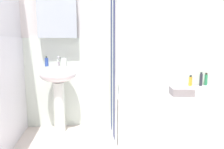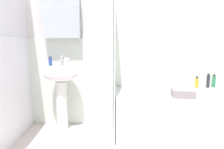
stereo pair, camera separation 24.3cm
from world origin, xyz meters
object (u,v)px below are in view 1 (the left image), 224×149
soap_dispenser (47,62)px  toothbrush_cup (64,62)px  conditioner_bottle (190,81)px  sink (58,85)px  bathtub (170,111)px  body_wash_bottle (201,79)px  towel_folded (181,91)px  lotion_bottle (206,79)px

soap_dispenser → toothbrush_cup: (0.22, -0.02, -0.01)m
soap_dispenser → conditioner_bottle: 1.96m
sink → toothbrush_cup: size_ratio=8.22×
bathtub → conditioner_bottle: size_ratio=9.44×
toothbrush_cup → body_wash_bottle: bearing=2.6°
soap_dispenser → towel_folded: soap_dispenser is taller
sink → lotion_bottle: 2.05m
conditioner_bottle → body_wash_bottle: bearing=-1.2°
conditioner_bottle → soap_dispenser: bearing=-178.0°
soap_dispenser → towel_folded: (1.58, -0.40, -0.32)m
towel_folded → bathtub: bearing=98.2°
sink → bathtub: sink is taller
lotion_bottle → conditioner_bottle: bearing=-174.3°
lotion_bottle → conditioner_bottle: (-0.25, -0.02, -0.01)m
sink → toothbrush_cup: toothbrush_cup is taller
bathtub → towel_folded: size_ratio=5.99×
toothbrush_cup → body_wash_bottle: size_ratio=0.53×
toothbrush_cup → towel_folded: (1.37, -0.38, -0.32)m
sink → bathtub: 1.46m
sink → toothbrush_cup: (0.08, 0.02, 0.28)m
body_wash_bottle → towel_folded: 0.69m
body_wash_bottle → conditioner_bottle: 0.15m
soap_dispenser → towel_folded: size_ratio=0.53×
toothbrush_cup → conditioner_bottle: (1.72, 0.09, -0.29)m
sink → body_wash_bottle: (1.95, 0.11, 0.01)m
lotion_bottle → towel_folded: lotion_bottle is taller
toothbrush_cup → sink: bearing=-162.1°
toothbrush_cup → conditioner_bottle: toothbrush_cup is taller
body_wash_bottle → soap_dispenser: bearing=-178.3°
toothbrush_cup → bathtub: 1.49m
lotion_bottle → body_wash_bottle: (-0.09, -0.03, 0.01)m
soap_dispenser → conditioner_bottle: soap_dispenser is taller
sink → bathtub: size_ratio=0.58×
towel_folded → lotion_bottle: bearing=39.7°
sink → conditioner_bottle: 1.80m
bathtub → towel_folded: 0.38m
bathtub → towel_folded: towel_folded is taller
soap_dispenser → conditioner_bottle: (1.93, 0.07, -0.30)m
sink → toothbrush_cup: bearing=17.9°
body_wash_bottle → towel_folded: size_ratio=0.80×
soap_dispenser → body_wash_bottle: (2.09, 0.06, -0.28)m
sink → body_wash_bottle: size_ratio=4.38×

